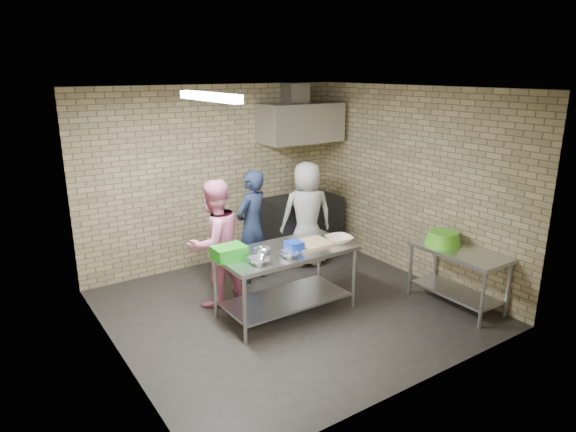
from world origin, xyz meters
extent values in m
plane|color=black|center=(0.00, 0.00, 0.00)|extent=(4.20, 4.20, 0.00)
plane|color=black|center=(0.00, 0.00, 2.70)|extent=(4.20, 4.20, 0.00)
cube|color=tan|center=(0.00, 2.00, 1.35)|extent=(4.20, 0.06, 2.70)
cube|color=tan|center=(0.00, -2.00, 1.35)|extent=(4.20, 0.06, 2.70)
cube|color=tan|center=(-2.10, 0.00, 1.35)|extent=(0.06, 4.00, 2.70)
cube|color=tan|center=(2.10, 0.00, 1.35)|extent=(0.06, 4.00, 2.70)
cube|color=silver|center=(-0.11, -0.06, 0.41)|extent=(1.66, 0.83, 0.83)
cube|color=silver|center=(1.80, -1.10, 0.38)|extent=(0.60, 1.20, 0.75)
cube|color=black|center=(1.35, 1.65, 0.45)|extent=(1.20, 0.70, 0.90)
cube|color=silver|center=(1.35, 1.70, 2.10)|extent=(1.30, 0.60, 0.60)
cube|color=#A5A8AD|center=(1.35, 1.85, 2.55)|extent=(0.35, 0.30, 0.30)
cube|color=#3F2B19|center=(1.65, 1.89, 1.92)|extent=(0.80, 0.20, 0.04)
cube|color=white|center=(-1.00, 0.00, 2.64)|extent=(0.10, 1.25, 0.08)
cube|color=#21991C|center=(-0.81, 0.06, 0.90)|extent=(0.37, 0.28, 0.15)
cube|color=#173AB2|center=(-0.06, -0.16, 0.89)|extent=(0.18, 0.18, 0.12)
cube|color=tan|center=(0.24, -0.08, 0.84)|extent=(0.51, 0.39, 0.03)
imported|color=#B7B9BE|center=(-0.61, -0.26, 0.86)|extent=(0.29, 0.29, 0.06)
imported|color=#ABAEB1|center=(-0.41, -0.01, 0.86)|extent=(0.22, 0.22, 0.06)
imported|color=silver|center=(-0.21, -0.28, 0.86)|extent=(0.27, 0.27, 0.06)
imported|color=beige|center=(0.59, -0.21, 0.87)|extent=(0.35, 0.35, 0.08)
cylinder|color=#B22619|center=(1.40, 1.89, 2.03)|extent=(0.07, 0.07, 0.18)
imported|color=black|center=(0.07, 1.05, 0.80)|extent=(0.68, 0.57, 1.60)
imported|color=pink|center=(-0.69, 0.67, 0.81)|extent=(0.90, 0.77, 1.62)
imported|color=silver|center=(1.05, 1.11, 0.80)|extent=(0.91, 0.74, 1.60)
camera|label=1|loc=(-3.25, -4.77, 2.91)|focal=31.31mm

